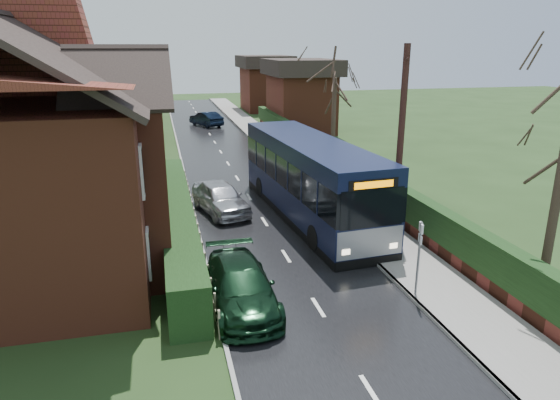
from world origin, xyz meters
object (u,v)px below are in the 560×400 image
object	(u,v)px
brick_house	(38,140)
car_silver	(220,197)
bus	(310,180)
bus_stop_sign	(419,249)
telegraph_pole	(400,142)
car_green	(241,286)

from	to	relation	value
brick_house	car_silver	xyz separation A→B (m)	(6.97, 3.08, -3.62)
bus	bus_stop_sign	distance (m)	8.41
bus	car_silver	distance (m)	4.42
bus	bus_stop_sign	bearing A→B (deg)	-87.68
telegraph_pole	car_silver	bearing A→B (deg)	165.04
car_silver	car_green	world-z (taller)	car_silver
bus_stop_sign	bus	bearing A→B (deg)	113.10
brick_house	bus	xyz separation A→B (m)	(10.94, 1.44, -2.57)
brick_house	bus_stop_sign	world-z (taller)	brick_house
brick_house	bus_stop_sign	distance (m)	14.05
car_silver	car_green	xyz separation A→B (m)	(-0.51, -9.17, -0.07)
bus	telegraph_pole	xyz separation A→B (m)	(2.91, -2.91, 2.14)
car_green	brick_house	bearing A→B (deg)	135.79
brick_house	car_green	bearing A→B (deg)	-43.32
brick_house	bus	world-z (taller)	brick_house
car_green	bus_stop_sign	world-z (taller)	bus_stop_sign
telegraph_pole	car_green	bearing A→B (deg)	-129.43
car_green	bus_stop_sign	distance (m)	5.63
bus	telegraph_pole	world-z (taller)	telegraph_pole
bus	car_green	bearing A→B (deg)	-125.19
brick_house	bus_stop_sign	bearing A→B (deg)	-30.07
brick_house	bus	distance (m)	11.33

